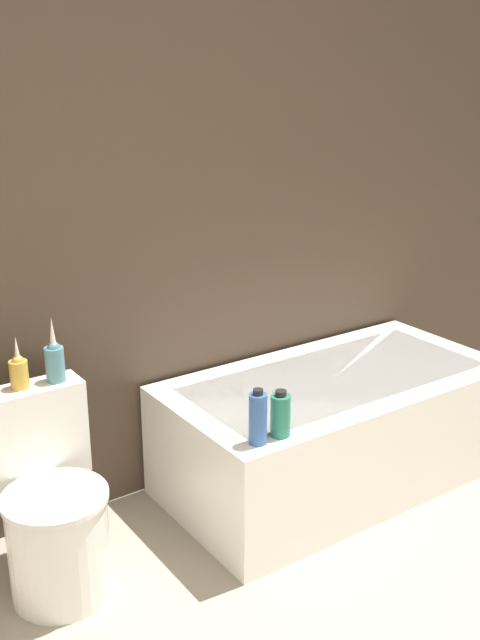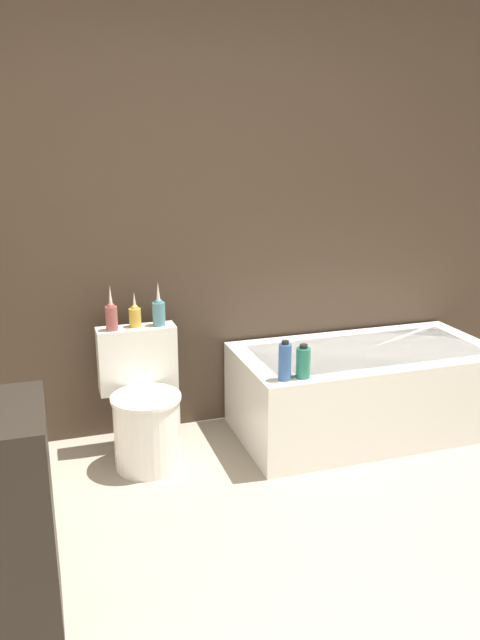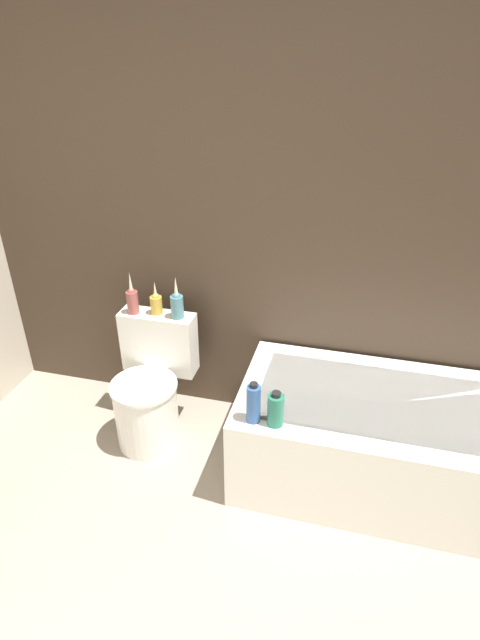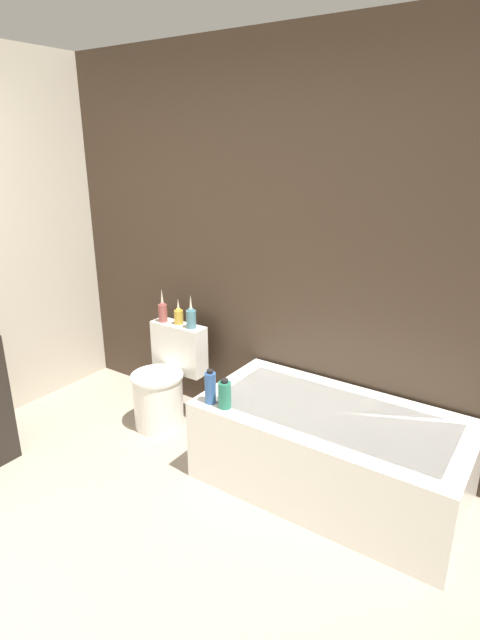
{
  "view_description": "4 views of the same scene",
  "coord_description": "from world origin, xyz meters",
  "px_view_note": "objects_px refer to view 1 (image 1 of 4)",
  "views": [
    {
      "loc": [
        -1.28,
        -0.56,
        1.81
      ],
      "look_at": [
        0.16,
        1.53,
        0.94
      ],
      "focal_mm": 42.0,
      "sensor_mm": 36.0,
      "label": 1
    },
    {
      "loc": [
        -0.99,
        -1.39,
        1.69
      ],
      "look_at": [
        -0.04,
        1.58,
        0.79
      ],
      "focal_mm": 35.0,
      "sensor_mm": 36.0,
      "label": 2
    },
    {
      "loc": [
        0.53,
        -0.35,
        2.05
      ],
      "look_at": [
        0.02,
        1.62,
        0.9
      ],
      "focal_mm": 28.0,
      "sensor_mm": 36.0,
      "label": 3
    },
    {
      "loc": [
        1.75,
        -0.67,
        1.96
      ],
      "look_at": [
        0.24,
        1.57,
        1.0
      ],
      "focal_mm": 28.0,
      "sensor_mm": 36.0,
      "label": 4
    }
  ],
  "objects_px": {
    "shampoo_bottle_tall": "(258,418)",
    "vase_bronze": "(55,360)",
    "toilet": "(49,510)",
    "shampoo_bottle_short": "(280,415)",
    "bathtub": "(334,428)",
    "vase_silver": "(19,370)"
  },
  "relations": [
    {
      "from": "vase_silver",
      "to": "vase_bronze",
      "type": "distance_m",
      "value": 0.13
    },
    {
      "from": "bathtub",
      "to": "shampoo_bottle_short",
      "type": "relative_size",
      "value": 8.48
    },
    {
      "from": "toilet",
      "to": "vase_silver",
      "type": "xyz_separation_m",
      "value": [
        0.0,
        0.18,
        0.48
      ]
    },
    {
      "from": "shampoo_bottle_tall",
      "to": "vase_bronze",
      "type": "bearing_deg",
      "value": 137.51
    },
    {
      "from": "vase_silver",
      "to": "shampoo_bottle_tall",
      "type": "bearing_deg",
      "value": -37.32
    },
    {
      "from": "shampoo_bottle_short",
      "to": "vase_bronze",
      "type": "bearing_deg",
      "value": 142.4
    },
    {
      "from": "vase_silver",
      "to": "vase_bronze",
      "type": "relative_size",
      "value": 0.79
    },
    {
      "from": "bathtub",
      "to": "vase_bronze",
      "type": "bearing_deg",
      "value": 170.36
    },
    {
      "from": "bathtub",
      "to": "toilet",
      "type": "height_order",
      "value": "toilet"
    },
    {
      "from": "shampoo_bottle_tall",
      "to": "toilet",
      "type": "bearing_deg",
      "value": 153.76
    },
    {
      "from": "vase_silver",
      "to": "shampoo_bottle_short",
      "type": "distance_m",
      "value": 0.95
    },
    {
      "from": "toilet",
      "to": "shampoo_bottle_short",
      "type": "xyz_separation_m",
      "value": [
        0.78,
        -0.33,
        0.29
      ]
    },
    {
      "from": "shampoo_bottle_short",
      "to": "bathtub",
      "type": "bearing_deg",
      "value": 28.98
    },
    {
      "from": "vase_bronze",
      "to": "shampoo_bottle_short",
      "type": "height_order",
      "value": "vase_bronze"
    },
    {
      "from": "shampoo_bottle_tall",
      "to": "vase_silver",
      "type": "bearing_deg",
      "value": 142.68
    },
    {
      "from": "vase_silver",
      "to": "shampoo_bottle_short",
      "type": "xyz_separation_m",
      "value": [
        0.78,
        -0.52,
        -0.18
      ]
    },
    {
      "from": "toilet",
      "to": "shampoo_bottle_short",
      "type": "relative_size",
      "value": 3.96
    },
    {
      "from": "bathtub",
      "to": "shampoo_bottle_tall",
      "type": "relative_size",
      "value": 7.2
    },
    {
      "from": "vase_bronze",
      "to": "shampoo_bottle_tall",
      "type": "distance_m",
      "value": 0.77
    },
    {
      "from": "shampoo_bottle_tall",
      "to": "bathtub",
      "type": "bearing_deg",
      "value": 25.01
    },
    {
      "from": "vase_bronze",
      "to": "shampoo_bottle_short",
      "type": "xyz_separation_m",
      "value": [
        0.65,
        -0.5,
        -0.2
      ]
    },
    {
      "from": "bathtub",
      "to": "shampoo_bottle_tall",
      "type": "height_order",
      "value": "shampoo_bottle_tall"
    }
  ]
}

